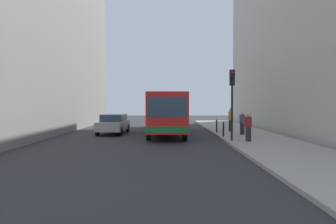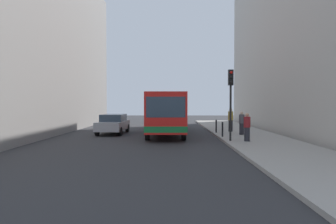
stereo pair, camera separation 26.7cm
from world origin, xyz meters
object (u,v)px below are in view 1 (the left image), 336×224
(traffic_light, at_px, (231,91))
(pedestrian_far_sidewalk, at_px, (230,120))
(car_beside_bus, at_px, (113,123))
(bollard_near, at_px, (223,129))
(pedestrian_near_signal, at_px, (248,127))
(pedestrian_mid_sidewalk, at_px, (241,123))
(bus, at_px, (165,111))
(bollard_mid, at_px, (216,126))

(traffic_light, distance_m, pedestrian_far_sidewalk, 6.32)
(car_beside_bus, xyz_separation_m, bollard_near, (7.73, -3.38, -0.16))
(pedestrian_near_signal, xyz_separation_m, pedestrian_far_sidewalk, (0.23, 6.11, 0.09))
(traffic_light, xyz_separation_m, bollard_near, (-0.10, 2.20, -2.38))
(bollard_near, distance_m, pedestrian_mid_sidewalk, 2.06)
(bollard_near, height_order, pedestrian_near_signal, pedestrian_near_signal)
(bus, bearing_deg, traffic_light, 124.10)
(bus, xyz_separation_m, traffic_light, (3.88, -5.44, 1.28))
(pedestrian_mid_sidewalk, bearing_deg, pedestrian_far_sidewalk, -174.50)
(bollard_mid, xyz_separation_m, pedestrian_mid_sidewalk, (1.54, -1.50, 0.32))
(traffic_light, bearing_deg, bollard_near, 92.60)
(bollard_near, bearing_deg, car_beside_bus, 156.38)
(bollard_mid, bearing_deg, bollard_near, -90.00)
(bus, distance_m, car_beside_bus, 4.06)
(bus, bearing_deg, pedestrian_mid_sidewalk, 158.87)
(bus, xyz_separation_m, car_beside_bus, (-3.95, 0.14, -0.94))
(car_beside_bus, relative_size, pedestrian_mid_sidewalk, 2.79)
(traffic_light, bearing_deg, bollard_mid, 91.14)
(car_beside_bus, relative_size, pedestrian_far_sidewalk, 2.50)
(bollard_near, bearing_deg, pedestrian_near_signal, -67.43)
(pedestrian_far_sidewalk, bearing_deg, bus, -133.63)
(pedestrian_near_signal, relative_size, pedestrian_mid_sidewalk, 1.01)
(car_beside_bus, relative_size, bollard_near, 4.70)
(bus, xyz_separation_m, bollard_near, (3.78, -3.24, -1.10))
(bollard_mid, height_order, pedestrian_far_sidewalk, pedestrian_far_sidewalk)
(car_beside_bus, height_order, pedestrian_near_signal, pedestrian_near_signal)
(bus, relative_size, pedestrian_mid_sidewalk, 6.92)
(car_beside_bus, distance_m, bollard_mid, 7.75)
(traffic_light, height_order, pedestrian_mid_sidewalk, traffic_light)
(bollard_near, relative_size, pedestrian_near_signal, 0.59)
(car_beside_bus, distance_m, pedestrian_mid_sidewalk, 9.49)
(bollard_near, relative_size, pedestrian_far_sidewalk, 0.53)
(pedestrian_mid_sidewalk, distance_m, pedestrian_far_sidewalk, 2.39)
(pedestrian_near_signal, bearing_deg, pedestrian_far_sidewalk, -151.50)
(bollard_near, bearing_deg, traffic_light, -87.40)
(pedestrian_mid_sidewalk, bearing_deg, bus, -111.86)
(traffic_light, xyz_separation_m, pedestrian_near_signal, (0.90, -0.21, -2.05))
(traffic_light, relative_size, pedestrian_mid_sidewalk, 2.56)
(pedestrian_mid_sidewalk, bearing_deg, bollard_mid, -136.23)
(bus, height_order, bollard_mid, bus)
(pedestrian_far_sidewalk, bearing_deg, pedestrian_near_signal, -50.94)
(traffic_light, relative_size, pedestrian_far_sidewalk, 2.29)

